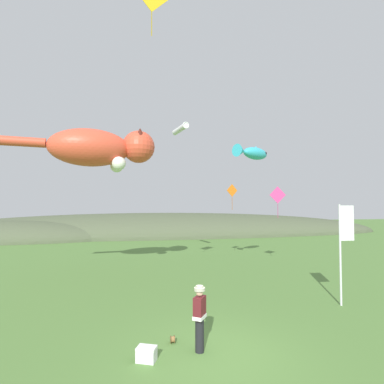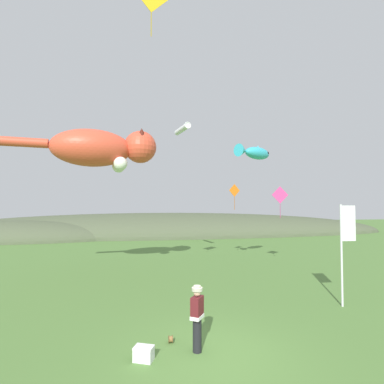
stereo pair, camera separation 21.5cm
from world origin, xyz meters
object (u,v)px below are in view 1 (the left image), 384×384
at_px(picnic_cooler, 147,354).
at_px(kite_tube_streamer, 180,129).
at_px(kite_giant_cat, 101,148).
at_px(kite_fish_windsock, 252,153).
at_px(festival_banner_pole, 344,239).
at_px(festival_attendant, 200,316).
at_px(kite_diamond_orange, 232,191).
at_px(kite_spool, 173,339).
at_px(kite_diamond_pink, 278,195).

xyz_separation_m(picnic_cooler, kite_tube_streamer, (2.32, 11.44, 8.72)).
height_order(kite_giant_cat, kite_fish_windsock, kite_giant_cat).
bearing_deg(kite_tube_streamer, festival_banner_pole, -57.29).
bearing_deg(kite_fish_windsock, festival_attendant, -119.14).
relative_size(picnic_cooler, kite_fish_windsock, 0.21).
height_order(kite_fish_windsock, kite_diamond_orange, kite_fish_windsock).
bearing_deg(picnic_cooler, kite_giant_cat, 104.90).
bearing_deg(festival_banner_pole, kite_diamond_orange, 100.36).
bearing_deg(festival_attendant, kite_spool, 136.66).
bearing_deg(kite_tube_streamer, kite_spool, -98.42).
xyz_separation_m(festival_attendant, kite_diamond_pink, (6.78, 9.37, 3.57)).
distance_m(festival_attendant, kite_diamond_pink, 12.10).
xyz_separation_m(kite_tube_streamer, kite_diamond_orange, (3.76, 0.83, -4.00)).
relative_size(festival_attendant, kite_fish_windsock, 0.64).
bearing_deg(kite_tube_streamer, kite_diamond_pink, -17.24).
height_order(picnic_cooler, kite_diamond_pink, kite_diamond_pink).
bearing_deg(festival_attendant, festival_banner_pole, 22.86).
height_order(picnic_cooler, kite_tube_streamer, kite_tube_streamer).
relative_size(kite_spool, picnic_cooler, 0.37).
distance_m(festival_attendant, kite_diamond_orange, 13.48).
distance_m(festival_banner_pole, kite_tube_streamer, 11.92).
xyz_separation_m(festival_banner_pole, kite_fish_windsock, (-1.42, 6.18, 4.44)).
bearing_deg(kite_diamond_pink, kite_tube_streamer, 162.76).
bearing_deg(kite_diamond_orange, picnic_cooler, -116.36).
bearing_deg(festival_banner_pole, kite_giant_cat, 149.32).
distance_m(festival_attendant, kite_tube_streamer, 13.76).
distance_m(picnic_cooler, kite_tube_streamer, 14.58).
bearing_deg(kite_diamond_orange, kite_spool, -115.05).
relative_size(festival_banner_pole, kite_tube_streamer, 1.83).
xyz_separation_m(festival_attendant, kite_spool, (-0.67, 0.63, -0.85)).
xyz_separation_m(festival_attendant, kite_diamond_orange, (4.65, 12.02, 3.95)).
relative_size(festival_attendant, picnic_cooler, 3.09).
bearing_deg(kite_diamond_pink, kite_diamond_orange, 128.69).
bearing_deg(festival_attendant, kite_diamond_orange, 68.84).
distance_m(kite_spool, kite_tube_streamer, 13.84).
height_order(festival_attendant, kite_fish_windsock, kite_fish_windsock).
bearing_deg(kite_giant_cat, kite_tube_streamer, 27.76).
height_order(kite_fish_windsock, kite_tube_streamer, kite_tube_streamer).
xyz_separation_m(kite_giant_cat, kite_diamond_orange, (8.47, 3.30, -2.12)).
distance_m(kite_giant_cat, kite_diamond_orange, 9.33).
height_order(picnic_cooler, kite_giant_cat, kite_giant_cat).
relative_size(kite_spool, kite_giant_cat, 0.03).
xyz_separation_m(kite_tube_streamer, kite_diamond_pink, (5.89, -1.83, -4.38)).
relative_size(festival_banner_pole, kite_fish_windsock, 1.45).
bearing_deg(kite_fish_windsock, kite_diamond_orange, 95.18).
bearing_deg(kite_tube_streamer, festival_attendant, -94.56).
bearing_deg(kite_spool, kite_giant_cat, 111.24).
xyz_separation_m(kite_spool, kite_tube_streamer, (1.56, 10.56, 8.80)).
bearing_deg(kite_giant_cat, kite_diamond_orange, 21.32).
height_order(kite_giant_cat, kite_diamond_pink, kite_giant_cat).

